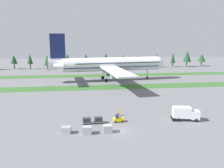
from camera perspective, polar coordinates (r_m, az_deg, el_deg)
name	(u,v)px	position (r m, az deg, el deg)	size (l,w,h in m)	color
ground_plane	(120,131)	(53.17, 2.08, -11.73)	(400.00, 400.00, 0.00)	slate
grass_strip_near	(103,87)	(98.67, -2.31, -0.83)	(320.00, 10.02, 0.01)	#336028
grass_strip_far	(98,76)	(130.09, -3.49, 2.14)	(320.00, 10.02, 0.01)	#336028
airliner	(109,64)	(113.35, -0.73, 5.00)	(58.43, 72.36, 23.06)	white
baggage_tug	(118,119)	(58.30, 1.54, -8.74)	(2.66, 1.43, 1.97)	yellow
cargo_dolly_lead	(98,120)	(57.54, -3.43, -8.92)	(2.27, 1.61, 1.55)	#A3A3A8
cargo_dolly_second	(87,120)	(57.32, -6.34, -9.06)	(2.27, 1.61, 1.55)	#A3A3A8
catering_truck	(185,113)	(61.96, 17.88, -6.96)	(7.27, 3.59, 3.58)	silver
ground_crew_marshaller	(118,112)	(62.69, 1.56, -7.15)	(0.36, 0.48, 1.74)	black
uld_container_0	(66,130)	(52.81, -11.38, -11.23)	(2.00, 1.60, 1.52)	#A3A3A8
uld_container_1	(108,129)	(52.22, -1.10, -11.16)	(2.00, 1.60, 1.70)	#A3A3A8
uld_container_2	(87,130)	(51.76, -6.26, -11.42)	(2.00, 1.60, 1.74)	#A3A3A8
taxiway_marker_0	(119,89)	(93.69, 1.79, -1.33)	(0.44, 0.44, 0.52)	orange
taxiway_marker_1	(67,90)	(93.65, -11.29, -1.51)	(0.44, 0.44, 0.66)	orange
taxiway_marker_2	(128,89)	(93.82, 3.92, -1.32)	(0.44, 0.44, 0.57)	orange
distant_tree_line	(97,59)	(162.40, -3.91, 6.38)	(166.56, 10.73, 11.79)	#4C3823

